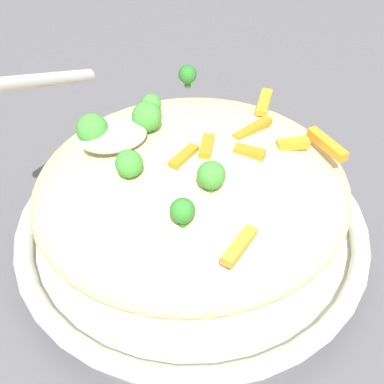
{
  "coord_description": "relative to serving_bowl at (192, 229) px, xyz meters",
  "views": [
    {
      "loc": [
        -0.1,
        -0.31,
        0.36
      ],
      "look_at": [
        0.0,
        0.0,
        0.07
      ],
      "focal_mm": 47.11,
      "sensor_mm": 36.0,
      "label": 1
    }
  ],
  "objects": [
    {
      "name": "ground_plane",
      "position": [
        0.0,
        0.0,
        -0.02
      ],
      "size": [
        2.4,
        2.4,
        0.0
      ],
      "primitive_type": "plane",
      "color": "#4C4C51"
    },
    {
      "name": "serving_bowl",
      "position": [
        0.0,
        0.0,
        0.0
      ],
      "size": [
        0.32,
        0.32,
        0.04
      ],
      "color": "silver",
      "rests_on": "ground_plane"
    },
    {
      "name": "pasta_mound",
      "position": [
        0.0,
        0.0,
        0.05
      ],
      "size": [
        0.27,
        0.26,
        0.08
      ],
      "primitive_type": "ellipsoid",
      "color": "#DBC689",
      "rests_on": "serving_bowl"
    },
    {
      "name": "carrot_piece_0",
      "position": [
        0.01,
        0.0,
        0.09
      ],
      "size": [
        0.02,
        0.03,
        0.01
      ],
      "primitive_type": "cube",
      "rotation": [
        0.0,
        0.0,
        4.23
      ],
      "color": "orange",
      "rests_on": "pasta_mound"
    },
    {
      "name": "carrot_piece_1",
      "position": [
        -0.0,
        -0.1,
        0.09
      ],
      "size": [
        0.03,
        0.03,
        0.01
      ],
      "primitive_type": "cube",
      "rotation": [
        0.0,
        0.0,
        3.83
      ],
      "color": "orange",
      "rests_on": "pasta_mound"
    },
    {
      "name": "carrot_piece_2",
      "position": [
        0.06,
        0.02,
        0.09
      ],
      "size": [
        0.04,
        0.02,
        0.01
      ],
      "primitive_type": "cube",
      "rotation": [
        0.0,
        0.0,
        0.42
      ],
      "color": "orange",
      "rests_on": "pasta_mound"
    },
    {
      "name": "carrot_piece_3",
      "position": [
        0.09,
        -0.01,
        0.09
      ],
      "size": [
        0.03,
        0.01,
        0.01
      ],
      "primitive_type": "cube",
      "rotation": [
        0.0,
        0.0,
        3.0
      ],
      "color": "orange",
      "rests_on": "pasta_mound"
    },
    {
      "name": "carrot_piece_4",
      "position": [
        0.11,
        -0.02,
        0.09
      ],
      "size": [
        0.02,
        0.04,
        0.01
      ],
      "primitive_type": "cube",
      "rotation": [
        0.0,
        0.0,
        1.75
      ],
      "color": "orange",
      "rests_on": "pasta_mound"
    },
    {
      "name": "carrot_piece_5",
      "position": [
        -0.01,
        -0.01,
        0.09
      ],
      "size": [
        0.03,
        0.03,
        0.01
      ],
      "primitive_type": "cube",
      "rotation": [
        0.0,
        0.0,
        3.79
      ],
      "color": "orange",
      "rests_on": "pasta_mound"
    },
    {
      "name": "carrot_piece_6",
      "position": [
        0.04,
        -0.01,
        0.09
      ],
      "size": [
        0.03,
        0.02,
        0.01
      ],
      "primitive_type": "cube",
      "rotation": [
        0.0,
        0.0,
        2.42
      ],
      "color": "orange",
      "rests_on": "pasta_mound"
    },
    {
      "name": "carrot_piece_7",
      "position": [
        0.09,
        0.06,
        0.09
      ],
      "size": [
        0.03,
        0.04,
        0.01
      ],
      "primitive_type": "cube",
      "rotation": [
        0.0,
        0.0,
        1.0
      ],
      "color": "orange",
      "rests_on": "pasta_mound"
    },
    {
      "name": "broccoli_floret_0",
      "position": [
        -0.05,
        -0.01,
        0.1
      ],
      "size": [
        0.02,
        0.02,
        0.03
      ],
      "color": "#377928",
      "rests_on": "pasta_mound"
    },
    {
      "name": "broccoli_floret_1",
      "position": [
        -0.03,
        0.04,
        0.1
      ],
      "size": [
        0.03,
        0.03,
        0.03
      ],
      "color": "#377928",
      "rests_on": "pasta_mound"
    },
    {
      "name": "broccoli_floret_2",
      "position": [
        -0.01,
        0.07,
        0.1
      ],
      "size": [
        0.02,
        0.02,
        0.02
      ],
      "color": "#377928",
      "rests_on": "pasta_mound"
    },
    {
      "name": "broccoli_floret_3",
      "position": [
        -0.03,
        -0.07,
        0.1
      ],
      "size": [
        0.02,
        0.02,
        0.02
      ],
      "color": "#296820",
      "rests_on": "pasta_mound"
    },
    {
      "name": "broccoli_floret_4",
      "position": [
        0.0,
        -0.04,
        0.1
      ],
      "size": [
        0.02,
        0.02,
        0.03
      ],
      "color": "#377928",
      "rests_on": "pasta_mound"
    },
    {
      "name": "broccoli_floret_5",
      "position": [
        -0.07,
        0.04,
        0.1
      ],
      "size": [
        0.03,
        0.03,
        0.03
      ],
      "color": "#377928",
      "rests_on": "pasta_mound"
    },
    {
      "name": "broccoli_floret_6",
      "position": [
        0.03,
        0.11,
        0.1
      ],
      "size": [
        0.02,
        0.02,
        0.02
      ],
      "color": "#205B1C",
      "rests_on": "pasta_mound"
    },
    {
      "name": "serving_spoon",
      "position": [
        -0.08,
        0.05,
        0.11
      ],
      "size": [
        0.14,
        0.13,
        0.08
      ],
      "color": "#B7B7BC",
      "rests_on": "pasta_mound"
    }
  ]
}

